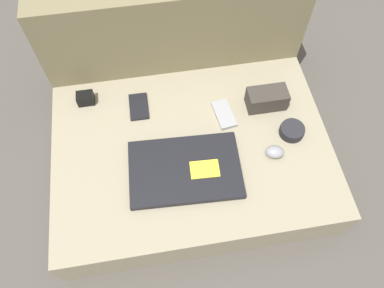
# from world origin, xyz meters

# --- Properties ---
(ground_plane) EXTENTS (8.00, 8.00, 0.00)m
(ground_plane) POSITION_xyz_m (0.00, 0.00, 0.00)
(ground_plane) COLOR #4C4742
(couch_seat) EXTENTS (0.91, 0.64, 0.16)m
(couch_seat) POSITION_xyz_m (0.00, 0.00, 0.08)
(couch_seat) COLOR gray
(couch_seat) RESTS_ON ground_plane
(couch_backrest) EXTENTS (0.91, 0.20, 0.47)m
(couch_backrest) POSITION_xyz_m (0.00, 0.42, 0.24)
(couch_backrest) COLOR #756B4C
(couch_backrest) RESTS_ON ground_plane
(laptop) EXTENTS (0.36, 0.25, 0.03)m
(laptop) POSITION_xyz_m (-0.04, -0.08, 0.17)
(laptop) COLOR black
(laptop) RESTS_ON couch_seat
(computer_mouse) EXTENTS (0.07, 0.06, 0.04)m
(computer_mouse) POSITION_xyz_m (0.26, -0.07, 0.17)
(computer_mouse) COLOR gray
(computer_mouse) RESTS_ON couch_seat
(speaker_puck) EXTENTS (0.08, 0.08, 0.03)m
(speaker_puck) POSITION_xyz_m (0.34, 0.00, 0.17)
(speaker_puck) COLOR black
(speaker_puck) RESTS_ON couch_seat
(phone_silver) EXTENTS (0.07, 0.12, 0.01)m
(phone_silver) POSITION_xyz_m (0.13, 0.11, 0.16)
(phone_silver) COLOR #99999E
(phone_silver) RESTS_ON couch_seat
(phone_black) EXTENTS (0.06, 0.11, 0.01)m
(phone_black) POSITION_xyz_m (-0.16, 0.19, 0.16)
(phone_black) COLOR black
(phone_black) RESTS_ON couch_seat
(camera_pouch) EXTENTS (0.14, 0.07, 0.07)m
(camera_pouch) POSITION_xyz_m (0.28, 0.13, 0.19)
(camera_pouch) COLOR #38332D
(camera_pouch) RESTS_ON couch_seat
(charger_brick) EXTENTS (0.06, 0.04, 0.04)m
(charger_brick) POSITION_xyz_m (-0.34, 0.24, 0.18)
(charger_brick) COLOR black
(charger_brick) RESTS_ON couch_seat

